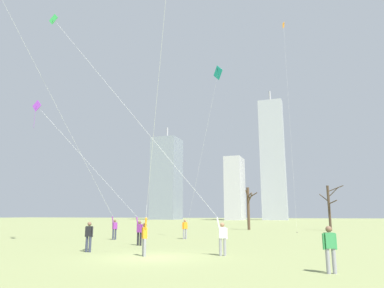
{
  "coord_description": "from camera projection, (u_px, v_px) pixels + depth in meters",
  "views": [
    {
      "loc": [
        7.58,
        -15.87,
        2.01
      ],
      "look_at": [
        0.0,
        6.0,
        6.71
      ],
      "focal_mm": 32.66,
      "sensor_mm": 36.0,
      "label": 1
    }
  ],
  "objects": [
    {
      "name": "bystander_strolling_midfield",
      "position": [
        330.0,
        247.0,
        12.25
      ],
      "size": [
        0.48,
        0.31,
        1.62
      ],
      "color": "gray",
      "rests_on": "ground"
    },
    {
      "name": "distant_kite_high_overhead_orange",
      "position": [
        285.0,
        42.0,
        47.07
      ],
      "size": [
        0.53,
        3.35,
        28.09
      ],
      "color": "orange",
      "rests_on": "ground"
    },
    {
      "name": "skyline_squat_block",
      "position": [
        273.0,
        159.0,
        134.93
      ],
      "size": [
        9.16,
        5.53,
        50.72
      ],
      "color": "#9EA3AD",
      "rests_on": "ground"
    },
    {
      "name": "bare_tree_center",
      "position": [
        249.0,
        207.0,
        47.63
      ],
      "size": [
        1.61,
        1.8,
        5.71
      ],
      "color": "#4C3828",
      "rests_on": "ground"
    },
    {
      "name": "kite_flyer_foreground_left_green",
      "position": [
        193.0,
        199.0,
        18.44
      ],
      "size": [
        12.6,
        0.36,
        15.87
      ],
      "color": "gray",
      "rests_on": "ground"
    },
    {
      "name": "kite_flyer_midfield_right_blue",
      "position": [
        95.0,
        189.0,
        27.81
      ],
      "size": [
        4.67,
        11.5,
        18.69
      ],
      "color": "#33384C",
      "rests_on": "ground"
    },
    {
      "name": "kite_flyer_midfield_left_red",
      "position": [
        147.0,
        208.0,
        17.14
      ],
      "size": [
        3.35,
        4.79,
        14.51
      ],
      "color": "gray",
      "rests_on": "ground"
    },
    {
      "name": "bystander_watching_nearby",
      "position": [
        89.0,
        235.0,
        19.23
      ],
      "size": [
        0.51,
        0.22,
        1.62
      ],
      "color": "#33384C",
      "rests_on": "ground"
    },
    {
      "name": "distant_kite_drifting_right_teal",
      "position": [
        216.0,
        82.0,
        30.51
      ],
      "size": [
        4.1,
        1.75,
        14.82
      ],
      "color": "teal",
      "rests_on": "ground"
    },
    {
      "name": "bystander_far_off_by_trees",
      "position": [
        185.0,
        228.0,
        29.51
      ],
      "size": [
        0.37,
        0.42,
        1.62
      ],
      "color": "gray",
      "rests_on": "ground"
    },
    {
      "name": "skyline_mid_tower_right",
      "position": [
        167.0,
        178.0,
        152.6
      ],
      "size": [
        11.11,
        11.4,
        40.47
      ],
      "color": "gray",
      "rests_on": "ground"
    },
    {
      "name": "ground_plane",
      "position": [
        151.0,
        257.0,
        16.73
      ],
      "size": [
        400.0,
        400.0,
        0.0
      ],
      "primitive_type": "plane",
      "color": "#848E56"
    },
    {
      "name": "skyline_wide_slab",
      "position": [
        235.0,
        188.0,
        133.8
      ],
      "size": [
        6.2,
        10.72,
        23.77
      ],
      "color": "#B2B2B7",
      "rests_on": "ground"
    },
    {
      "name": "bare_tree_far_right_edge",
      "position": [
        329.0,
        206.0,
        45.02
      ],
      "size": [
        3.03,
        1.64,
        5.74
      ],
      "color": "#423326",
      "rests_on": "ground"
    },
    {
      "name": "kite_flyer_foreground_right_purple",
      "position": [
        123.0,
        211.0,
        23.96
      ],
      "size": [
        9.96,
        0.75,
        11.03
      ],
      "color": "black",
      "rests_on": "ground"
    }
  ]
}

